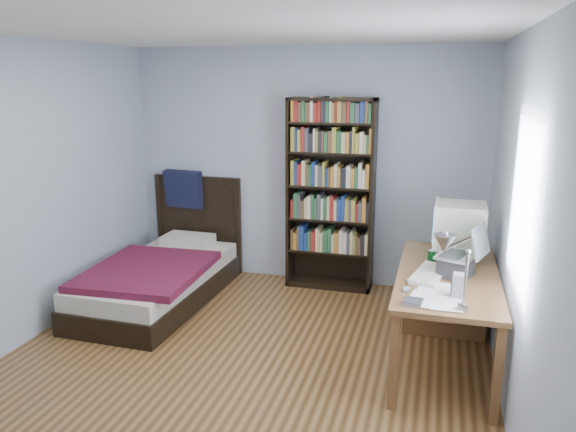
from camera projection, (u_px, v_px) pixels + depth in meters
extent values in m
plane|color=#543418|center=(239.00, 369.00, 4.31)|extent=(4.20, 4.20, 0.00)
plane|color=white|center=(231.00, 28.00, 3.70)|extent=(4.20, 4.20, 0.00)
cube|color=#A0B3BC|center=(305.00, 167.00, 5.97)|extent=(3.80, 0.04, 2.50)
cube|color=#A0B3BC|center=(32.00, 342.00, 2.04)|extent=(3.80, 0.04, 2.50)
cube|color=#A0B3BC|center=(13.00, 197.00, 4.50)|extent=(0.04, 4.20, 2.50)
cube|color=#A0B3BC|center=(519.00, 230.00, 3.52)|extent=(0.04, 4.20, 2.50)
cube|color=white|center=(524.00, 204.00, 3.33)|extent=(0.01, 1.14, 1.14)
cube|color=white|center=(523.00, 204.00, 3.33)|extent=(0.01, 1.00, 1.00)
cube|color=brown|center=(448.00, 276.00, 4.27)|extent=(0.75, 1.63, 0.04)
cube|color=brown|center=(394.00, 362.00, 3.73)|extent=(0.06, 0.06, 0.69)
cube|color=brown|center=(497.00, 375.00, 3.56)|extent=(0.06, 0.06, 0.69)
cube|color=brown|center=(408.00, 282.00, 5.16)|extent=(0.06, 0.06, 0.69)
cube|color=brown|center=(483.00, 289.00, 4.99)|extent=(0.06, 0.06, 0.69)
cube|color=brown|center=(445.00, 293.00, 4.92)|extent=(0.69, 0.40, 0.68)
cube|color=beige|center=(454.00, 255.00, 4.65)|extent=(0.26, 0.22, 0.03)
cylinder|color=beige|center=(455.00, 250.00, 4.64)|extent=(0.10, 0.10, 0.06)
cube|color=beige|center=(460.00, 226.00, 4.58)|extent=(0.39, 0.37, 0.37)
cube|color=beige|center=(436.00, 224.00, 4.63)|extent=(0.03, 0.39, 0.39)
cube|color=#4093E9|center=(434.00, 224.00, 4.64)|extent=(0.01, 0.29, 0.25)
cube|color=#2D2D30|center=(456.00, 266.00, 4.21)|extent=(0.29, 0.32, 0.15)
cube|color=silver|center=(457.00, 255.00, 4.19)|extent=(0.35, 0.39, 0.02)
cube|color=#2D2D30|center=(454.00, 254.00, 4.19)|extent=(0.24, 0.30, 0.00)
cube|color=silver|center=(480.00, 241.00, 4.12)|extent=(0.18, 0.34, 0.24)
cube|color=#0CBF26|center=(479.00, 241.00, 4.12)|extent=(0.14, 0.27, 0.18)
cube|color=#99999E|center=(463.00, 307.00, 3.59)|extent=(0.06, 0.05, 0.04)
cylinder|color=#99999E|center=(465.00, 279.00, 3.48)|extent=(0.02, 0.15, 0.40)
cylinder|color=#99999E|center=(457.00, 244.00, 3.22)|extent=(0.17, 0.33, 0.20)
cone|color=#99999E|center=(444.00, 243.00, 3.09)|extent=(0.12, 0.12, 0.10)
cube|color=beige|center=(429.00, 274.00, 4.21)|extent=(0.29, 0.52, 0.05)
cube|color=gray|center=(459.00, 286.00, 3.79)|extent=(0.09, 0.09, 0.17)
cylinder|color=#083E18|center=(432.00, 257.00, 4.49)|extent=(0.06, 0.06, 0.11)
ellipsoid|color=silver|center=(448.00, 259.00, 4.54)|extent=(0.07, 0.13, 0.04)
cube|color=silver|center=(411.00, 282.00, 4.05)|extent=(0.07, 0.11, 0.02)
cube|color=gray|center=(406.00, 289.00, 3.92)|extent=(0.04, 0.08, 0.02)
cube|color=gray|center=(413.00, 302.00, 3.70)|extent=(0.14, 0.14, 0.03)
cube|color=black|center=(290.00, 193.00, 5.91)|extent=(0.03, 0.30, 1.98)
cube|color=black|center=(372.00, 198.00, 5.69)|extent=(0.03, 0.30, 1.98)
cube|color=black|center=(332.00, 99.00, 5.57)|extent=(0.89, 0.30, 0.03)
cube|color=black|center=(329.00, 283.00, 6.04)|extent=(0.89, 0.30, 0.06)
cube|color=black|center=(333.00, 193.00, 5.93)|extent=(0.89, 0.02, 1.98)
cube|color=olive|center=(330.00, 193.00, 5.78)|extent=(0.81, 0.22, 1.78)
cube|color=black|center=(158.00, 291.00, 5.58)|extent=(1.02, 1.95, 0.22)
cube|color=beige|center=(157.00, 273.00, 5.54)|extent=(0.97, 1.89, 0.16)
cube|color=maroon|center=(147.00, 271.00, 5.28)|extent=(1.08, 1.30, 0.07)
cube|color=beige|center=(188.00, 241.00, 6.17)|extent=(0.54, 0.35, 0.12)
cube|color=black|center=(199.00, 224.00, 6.42)|extent=(1.02, 0.05, 1.10)
cylinder|color=black|center=(160.00, 221.00, 6.53)|extent=(0.06, 0.06, 1.10)
cylinder|color=black|center=(238.00, 227.00, 6.28)|extent=(0.06, 0.06, 1.10)
cube|color=black|center=(184.00, 189.00, 6.33)|extent=(0.46, 0.20, 0.43)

